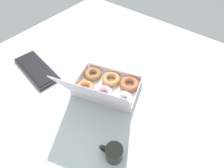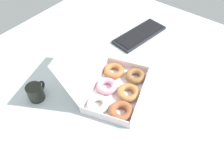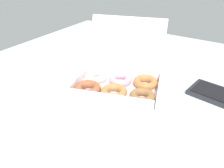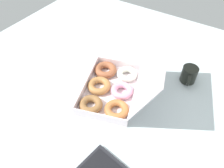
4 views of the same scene
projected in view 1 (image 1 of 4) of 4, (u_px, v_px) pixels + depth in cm
name	position (u px, v px, depth cm)	size (l,w,h in cm)	color
ground_plane	(103.00, 87.00, 108.06)	(180.00, 180.00, 2.00)	silver
donut_box	(107.00, 86.00, 102.40)	(45.77, 45.24, 27.44)	white
keyboard	(36.00, 69.00, 115.24)	(38.90, 20.02, 2.20)	black
coffee_mug	(113.00, 153.00, 76.68)	(11.09, 7.77, 8.59)	black
paper_napkin	(108.00, 54.00, 126.37)	(12.45, 10.58, 0.15)	white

